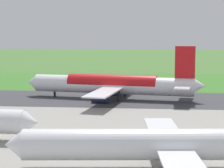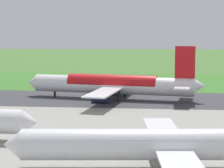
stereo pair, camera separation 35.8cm
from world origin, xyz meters
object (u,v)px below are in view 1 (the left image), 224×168
at_px(airliner_parked_mid, 169,144).
at_px(traffic_cone_orange, 73,82).
at_px(airliner_main, 113,85).
at_px(no_stopping_sign, 91,81).

distance_m(airliner_parked_mid, traffic_cone_orange, 104.56).
bearing_deg(airliner_main, airliner_parked_mid, 102.40).
bearing_deg(no_stopping_sign, traffic_cone_orange, -31.68).
distance_m(airliner_main, no_stopping_sign, 35.96).
xyz_separation_m(airliner_main, airliner_parked_mid, (-13.30, 60.50, -0.68)).
distance_m(airliner_main, traffic_cone_orange, 43.56).
height_order(no_stopping_sign, traffic_cone_orange, no_stopping_sign).
relative_size(airliner_parked_mid, traffic_cone_orange, 83.72).
xyz_separation_m(airliner_parked_mid, traffic_cone_orange, (32.89, -99.20, -3.39)).
bearing_deg(traffic_cone_orange, airliner_parked_mid, 108.34).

